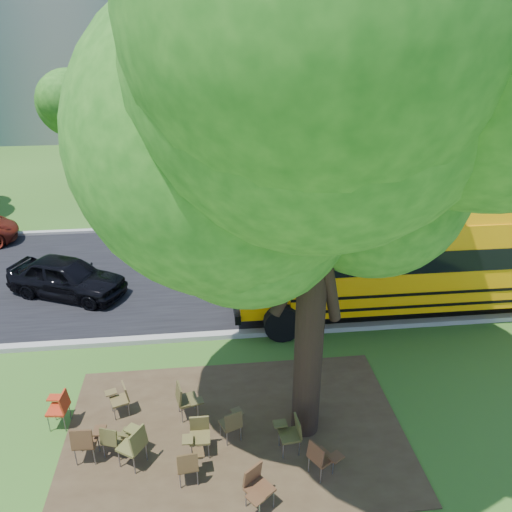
{
  "coord_description": "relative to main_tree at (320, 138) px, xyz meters",
  "views": [
    {
      "loc": [
        0.57,
        -8.43,
        7.77
      ],
      "look_at": [
        1.92,
        3.92,
        1.97
      ],
      "focal_mm": 35.0,
      "sensor_mm": 36.0,
      "label": 1
    }
  ],
  "objects": [
    {
      "name": "ground",
      "position": [
        -2.45,
        0.58,
        -6.12
      ],
      "size": [
        160.0,
        160.0,
        0.0
      ],
      "primitive_type": "plane",
      "color": "#264C17",
      "rests_on": "ground"
    },
    {
      "name": "dirt_patch",
      "position": [
        -1.45,
        0.08,
        -6.1
      ],
      "size": [
        7.0,
        4.5,
        0.03
      ],
      "primitive_type": "cube",
      "color": "#382819",
      "rests_on": "ground"
    },
    {
      "name": "asphalt_road",
      "position": [
        -2.45,
        7.58,
        -6.1
      ],
      "size": [
        80.0,
        8.0,
        0.04
      ],
      "primitive_type": "cube",
      "color": "black",
      "rests_on": "ground"
    },
    {
      "name": "kerb_near",
      "position": [
        -2.45,
        3.58,
        -6.05
      ],
      "size": [
        80.0,
        0.25,
        0.14
      ],
      "primitive_type": "cube",
      "color": "gray",
      "rests_on": "ground"
    },
    {
      "name": "kerb_far",
      "position": [
        -2.45,
        11.68,
        -6.05
      ],
      "size": [
        80.0,
        0.25,
        0.14
      ],
      "primitive_type": "cube",
      "color": "gray",
      "rests_on": "ground"
    },
    {
      "name": "bg_tree_2",
      "position": [
        -7.45,
        16.58,
        -1.91
      ],
      "size": [
        4.8,
        4.8,
        6.62
      ],
      "color": "black",
      "rests_on": "ground"
    },
    {
      "name": "bg_tree_3",
      "position": [
        5.55,
        14.58,
        -1.09
      ],
      "size": [
        5.6,
        5.6,
        7.84
      ],
      "color": "black",
      "rests_on": "ground"
    },
    {
      "name": "main_tree",
      "position": [
        0.0,
        0.0,
        0.0
      ],
      "size": [
        7.2,
        7.2,
        9.73
      ],
      "color": "black",
      "rests_on": "ground"
    },
    {
      "name": "school_bus",
      "position": [
        5.81,
        4.58,
        -4.33
      ],
      "size": [
        12.69,
        2.91,
        3.1
      ],
      "rotation": [
        0.0,
        0.0,
        -0.0
      ],
      "color": "orange",
      "rests_on": "ground"
    },
    {
      "name": "chair_0",
      "position": [
        -4.35,
        -0.4,
        -5.56
      ],
      "size": [
        0.6,
        0.53,
        0.9
      ],
      "rotation": [
        0.0,
        0.0,
        -0.05
      ],
      "color": "#472D19",
      "rests_on": "ground"
    },
    {
      "name": "chair_1",
      "position": [
        -3.86,
        -0.33,
        -5.64
      ],
      "size": [
        0.62,
        0.48,
        0.78
      ],
      "rotation": [
        0.0,
        0.0,
        -0.35
      ],
      "color": "#443F1D",
      "rests_on": "ground"
    },
    {
      "name": "chair_2",
      "position": [
        -3.41,
        -0.58,
        -5.54
      ],
      "size": [
        0.62,
        0.79,
        0.93
      ],
      "rotation": [
        0.0,
        0.0,
        1.0
      ],
      "color": "brown",
      "rests_on": "ground"
    },
    {
      "name": "chair_3",
      "position": [
        -2.21,
        -0.4,
        -5.61
      ],
      "size": [
        0.53,
        0.48,
        0.82
      ],
      "rotation": [
        0.0,
        0.0,
        3.13
      ],
      "color": "brown",
      "rests_on": "ground"
    },
    {
      "name": "chair_4",
      "position": [
        -2.39,
        -1.12,
        -5.62
      ],
      "size": [
        0.54,
        0.53,
        0.81
      ],
      "rotation": [
        0.0,
        0.0,
        0.11
      ],
      "color": "#463219",
      "rests_on": "ground"
    },
    {
      "name": "chair_5",
      "position": [
        -1.21,
        -1.77,
        -5.58
      ],
      "size": [
        0.59,
        0.74,
        0.88
      ],
      "rotation": [
        0.0,
        0.0,
        3.79
      ],
      "color": "#4B2E1B",
      "rests_on": "ground"
    },
    {
      "name": "chair_6",
      "position": [
        -0.39,
        -0.56,
        -5.6
      ],
      "size": [
        0.53,
        0.55,
        0.83
      ],
      "rotation": [
        0.0,
        0.0,
        1.67
      ],
      "color": "#42401C",
      "rests_on": "ground"
    },
    {
      "name": "chair_7",
      "position": [
        0.04,
        -1.23,
        -5.61
      ],
      "size": [
        0.68,
        0.55,
        0.82
      ],
      "rotation": [
        0.0,
        0.0,
        -1.02
      ],
      "color": "#4F2E1C",
      "rests_on": "ground"
    },
    {
      "name": "chair_8",
      "position": [
        -5.09,
        0.66,
        -5.59
      ],
      "size": [
        0.5,
        0.6,
        0.85
      ],
      "rotation": [
        0.0,
        0.0,
        1.46
      ],
      "color": "#A62A11",
      "rests_on": "ground"
    },
    {
      "name": "chair_9",
      "position": [
        -3.87,
        0.88,
        -5.64
      ],
      "size": [
        0.59,
        0.52,
        0.77
      ],
      "rotation": [
        0.0,
        0.0,
        1.92
      ],
      "color": "brown",
      "rests_on": "ground"
    },
    {
      "name": "chair_10",
      "position": [
        -2.48,
        0.59,
        -5.58
      ],
      "size": [
        0.63,
        0.6,
        0.88
      ],
      "rotation": [
        0.0,
        0.0,
        -1.34
      ],
      "color": "#453E1D",
      "rests_on": "ground"
    },
    {
      "name": "chair_11",
      "position": [
        -1.52,
        -0.16,
        -5.63
      ],
      "size": [
        0.54,
        0.62,
        0.8
      ],
      "rotation": [
        0.0,
        0.0,
        0.38
      ],
      "color": "#473B1E",
      "rests_on": "ground"
    },
    {
      "name": "chair_12",
      "position": [
        0.02,
        0.42,
        -5.59
      ],
      "size": [
        0.53,
        0.68,
        0.86
      ],
      "rotation": [
        0.0,
        0.0,
        4.36
      ],
      "color": "#BA3A13",
      "rests_on": "ground"
    },
    {
      "name": "black_car",
      "position": [
        -6.24,
        6.46,
        -5.49
      ],
      "size": [
        4.0,
        2.84,
        1.26
      ],
      "primitive_type": "imported",
      "rotation": [
        0.0,
        0.0,
        1.16
      ],
      "color": "black",
      "rests_on": "ground"
    }
  ]
}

